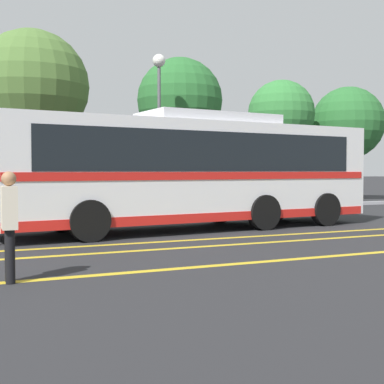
# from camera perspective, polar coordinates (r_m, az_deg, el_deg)

# --- Properties ---
(ground_plane) EXTENTS (220.00, 220.00, 0.00)m
(ground_plane) POSITION_cam_1_polar(r_m,az_deg,el_deg) (16.21, 2.41, -3.66)
(ground_plane) COLOR #262628
(lane_strip_0) EXTENTS (31.15, 0.20, 0.01)m
(lane_strip_0) POSITION_cam_1_polar(r_m,az_deg,el_deg) (13.39, 3.86, -4.91)
(lane_strip_0) COLOR gold
(lane_strip_0) RESTS_ON ground_plane
(lane_strip_1) EXTENTS (31.15, 0.20, 0.01)m
(lane_strip_1) POSITION_cam_1_polar(r_m,az_deg,el_deg) (12.43, 6.28, -5.48)
(lane_strip_1) COLOR gold
(lane_strip_1) RESTS_ON ground_plane
(lane_strip_2) EXTENTS (31.15, 0.20, 0.01)m
(lane_strip_2) POSITION_cam_1_polar(r_m,az_deg,el_deg) (10.58, 12.45, -6.88)
(lane_strip_2) COLOR gold
(lane_strip_2) RESTS_ON ground_plane
(curb_strip) EXTENTS (39.15, 0.36, 0.15)m
(curb_strip) POSITION_cam_1_polar(r_m,az_deg,el_deg) (21.56, -7.24, -2.00)
(curb_strip) COLOR #99999E
(curb_strip) RESTS_ON ground_plane
(transit_bus) EXTENTS (11.63, 3.56, 3.31)m
(transit_bus) POSITION_cam_1_polar(r_m,az_deg,el_deg) (15.27, 0.04, 2.45)
(transit_bus) COLOR silver
(transit_bus) RESTS_ON ground_plane
(parked_car_1) EXTENTS (4.79, 2.20, 1.38)m
(parked_car_1) POSITION_cam_1_polar(r_m,az_deg,el_deg) (19.71, -14.42, -0.60)
(parked_car_1) COLOR maroon
(parked_car_1) RESTS_ON ground_plane
(pedestrian_0) EXTENTS (0.23, 0.43, 1.67)m
(pedestrian_0) POSITION_cam_1_polar(r_m,az_deg,el_deg) (8.43, -18.91, -2.81)
(pedestrian_0) COLOR black
(pedestrian_0) RESTS_ON ground_plane
(street_lamp) EXTENTS (0.55, 0.55, 6.59)m
(street_lamp) POSITION_cam_1_polar(r_m,az_deg,el_deg) (22.96, -3.53, 10.42)
(street_lamp) COLOR #59595E
(street_lamp) RESTS_ON ground_plane
(tree_0) EXTENTS (4.12, 4.12, 6.47)m
(tree_0) POSITION_cam_1_polar(r_m,az_deg,el_deg) (32.05, 16.29, 7.07)
(tree_0) COLOR #513823
(tree_0) RESTS_ON ground_plane
(tree_1) EXTENTS (3.58, 3.58, 6.55)m
(tree_1) POSITION_cam_1_polar(r_m,az_deg,el_deg) (29.42, 9.51, 8.23)
(tree_1) COLOR #513823
(tree_1) RESTS_ON ground_plane
(tree_2) EXTENTS (4.14, 4.14, 7.17)m
(tree_2) POSITION_cam_1_polar(r_m,az_deg,el_deg) (26.36, -1.31, 9.70)
(tree_2) COLOR #513823
(tree_2) RESTS_ON ground_plane
(tree_3) EXTENTS (4.96, 4.96, 7.87)m
(tree_3) POSITION_cam_1_polar(r_m,az_deg,el_deg) (24.96, -16.68, 10.72)
(tree_3) COLOR #513823
(tree_3) RESTS_ON ground_plane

